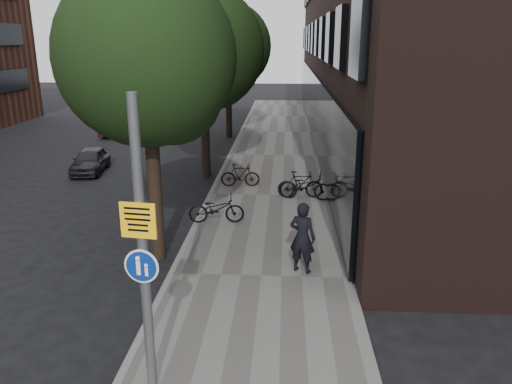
# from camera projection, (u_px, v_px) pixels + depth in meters

# --- Properties ---
(ground) EXTENTS (120.00, 120.00, 0.00)m
(ground) POSITION_uv_depth(u_px,v_px,m) (239.00, 363.00, 9.18)
(ground) COLOR black
(ground) RESTS_ON ground
(sidewalk) EXTENTS (4.50, 60.00, 0.12)m
(sidewalk) POSITION_uv_depth(u_px,v_px,m) (270.00, 196.00, 18.68)
(sidewalk) COLOR slate
(sidewalk) RESTS_ON ground
(curb_edge) EXTENTS (0.15, 60.00, 0.13)m
(curb_edge) POSITION_uv_depth(u_px,v_px,m) (210.00, 195.00, 18.81)
(curb_edge) COLOR slate
(curb_edge) RESTS_ON ground
(street_tree_near) EXTENTS (4.40, 4.40, 7.50)m
(street_tree_near) POSITION_uv_depth(u_px,v_px,m) (151.00, 64.00, 12.24)
(street_tree_near) COLOR black
(street_tree_near) RESTS_ON ground
(street_tree_mid) EXTENTS (5.00, 5.00, 7.80)m
(street_tree_mid) POSITION_uv_depth(u_px,v_px,m) (205.00, 54.00, 20.35)
(street_tree_mid) COLOR black
(street_tree_mid) RESTS_ON ground
(street_tree_far) EXTENTS (5.00, 5.00, 7.80)m
(street_tree_far) POSITION_uv_depth(u_px,v_px,m) (229.00, 49.00, 28.94)
(street_tree_far) COLOR black
(street_tree_far) RESTS_ON ground
(signpost) EXTENTS (0.56, 0.16, 4.87)m
(signpost) POSITION_uv_depth(u_px,v_px,m) (143.00, 250.00, 7.73)
(signpost) COLOR #595B5E
(signpost) RESTS_ON sidewalk
(pedestrian) EXTENTS (0.78, 0.65, 1.82)m
(pedestrian) POSITION_uv_depth(u_px,v_px,m) (302.00, 237.00, 12.28)
(pedestrian) COLOR black
(pedestrian) RESTS_ON sidewalk
(parked_bike_facade_near) EXTENTS (1.98, 0.94, 1.00)m
(parked_bike_facade_near) POSITION_uv_depth(u_px,v_px,m) (306.00, 186.00, 18.01)
(parked_bike_facade_near) COLOR black
(parked_bike_facade_near) RESTS_ON sidewalk
(parked_bike_facade_far) EXTENTS (1.67, 0.51, 1.00)m
(parked_bike_facade_far) POSITION_uv_depth(u_px,v_px,m) (300.00, 184.00, 18.21)
(parked_bike_facade_far) COLOR black
(parked_bike_facade_far) RESTS_ON sidewalk
(parked_bike_curb_near) EXTENTS (1.79, 0.77, 0.92)m
(parked_bike_curb_near) POSITION_uv_depth(u_px,v_px,m) (216.00, 209.00, 15.72)
(parked_bike_curb_near) COLOR black
(parked_bike_curb_near) RESTS_ON sidewalk
(parked_bike_curb_far) EXTENTS (1.55, 0.54, 0.91)m
(parked_bike_curb_far) POSITION_uv_depth(u_px,v_px,m) (240.00, 175.00, 19.60)
(parked_bike_curb_far) COLOR black
(parked_bike_curb_far) RESTS_ON sidewalk
(parked_car_near) EXTENTS (1.60, 3.26, 1.07)m
(parked_car_near) POSITION_uv_depth(u_px,v_px,m) (90.00, 160.00, 22.19)
(parked_car_near) COLOR black
(parked_car_near) RESTS_ON ground
(parked_car_mid) EXTENTS (1.60, 3.55, 1.13)m
(parked_car_mid) POSITION_uv_depth(u_px,v_px,m) (119.00, 126.00, 30.76)
(parked_car_mid) COLOR #5A1C19
(parked_car_mid) RESTS_ON ground
(parked_car_far) EXTENTS (2.14, 4.51, 1.27)m
(parked_car_far) POSITION_uv_depth(u_px,v_px,m) (162.00, 109.00, 37.40)
(parked_car_far) COLOR black
(parked_car_far) RESTS_ON ground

